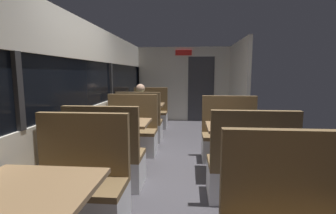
{
  "coord_description": "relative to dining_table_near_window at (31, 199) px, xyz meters",
  "views": [
    {
      "loc": [
        0.18,
        -3.6,
        1.5
      ],
      "look_at": [
        -0.21,
        1.0,
        0.86
      ],
      "focal_mm": 26.41,
      "sensor_mm": 36.0,
      "label": 1
    }
  ],
  "objects": [
    {
      "name": "bench_far_window_facing_end",
      "position": [
        0.0,
        3.79,
        -0.31
      ],
      "size": [
        0.95,
        0.5,
        1.1
      ],
      "color": "silver",
      "rests_on": "ground_plane"
    },
    {
      "name": "bench_mid_window_facing_entry",
      "position": [
        0.0,
        2.94,
        -0.31
      ],
      "size": [
        0.95,
        0.5,
        1.1
      ],
      "color": "silver",
      "rests_on": "ground_plane"
    },
    {
      "name": "coffee_cup_primary",
      "position": [
        0.06,
        4.56,
        0.15
      ],
      "size": [
        0.07,
        0.07,
        0.09
      ],
      "color": "#B23333",
      "rests_on": "dining_table_far_window"
    },
    {
      "name": "bench_near_window_facing_entry",
      "position": [
        0.0,
        0.7,
        -0.31
      ],
      "size": [
        0.95,
        0.5,
        1.1
      ],
      "color": "silver",
      "rests_on": "ground_plane"
    },
    {
      "name": "carriage_window_panel_left",
      "position": [
        -0.56,
        2.09,
        0.47
      ],
      "size": [
        0.09,
        8.48,
        2.3
      ],
      "color": "beige",
      "rests_on": "ground_plane"
    },
    {
      "name": "dining_table_rear_aisle",
      "position": [
        1.79,
        2.05,
        0.0
      ],
      "size": [
        0.9,
        0.7,
        0.74
      ],
      "color": "#9E9EA3",
      "rests_on": "ground_plane"
    },
    {
      "name": "bench_far_window_facing_entry",
      "position": [
        0.0,
        5.19,
        -0.31
      ],
      "size": [
        0.95,
        0.5,
        1.1
      ],
      "color": "silver",
      "rests_on": "ground_plane"
    },
    {
      "name": "bench_rear_aisle_facing_end",
      "position": [
        1.79,
        1.35,
        -0.31
      ],
      "size": [
        0.95,
        0.5,
        1.1
      ],
      "color": "silver",
      "rests_on": "ground_plane"
    },
    {
      "name": "dining_table_near_window",
      "position": [
        0.0,
        0.0,
        0.0
      ],
      "size": [
        0.9,
        0.7,
        0.74
      ],
      "color": "#9E9EA3",
      "rests_on": "ground_plane"
    },
    {
      "name": "ground_plane",
      "position": [
        0.89,
        2.09,
        -0.65
      ],
      "size": [
        3.3,
        9.2,
        0.02
      ],
      "primitive_type": "cube",
      "color": "#423F44"
    },
    {
      "name": "carriage_end_bulkhead",
      "position": [
        0.95,
        6.28,
        0.5
      ],
      "size": [
        2.9,
        0.11,
        2.3
      ],
      "color": "beige",
      "rests_on": "ground_plane"
    },
    {
      "name": "bench_mid_window_facing_end",
      "position": [
        0.0,
        1.55,
        -0.31
      ],
      "size": [
        0.95,
        0.5,
        1.1
      ],
      "color": "silver",
      "rests_on": "ground_plane"
    },
    {
      "name": "carriage_aisle_panel_right",
      "position": [
        2.34,
        5.09,
        0.51
      ],
      "size": [
        0.08,
        2.4,
        2.3
      ],
      "primitive_type": "cube",
      "color": "beige",
      "rests_on": "ground_plane"
    },
    {
      "name": "bench_rear_aisle_facing_entry",
      "position": [
        1.79,
        2.74,
        -0.31
      ],
      "size": [
        0.95,
        0.5,
        1.1
      ],
      "color": "silver",
      "rests_on": "ground_plane"
    },
    {
      "name": "dining_table_far_window",
      "position": [
        0.0,
        4.49,
        0.0
      ],
      "size": [
        0.9,
        0.7,
        0.74
      ],
      "color": "#9E9EA3",
      "rests_on": "ground_plane"
    },
    {
      "name": "dining_table_mid_window",
      "position": [
        0.0,
        2.25,
        0.0
      ],
      "size": [
        0.9,
        0.7,
        0.74
      ],
      "color": "#9E9EA3",
      "rests_on": "ground_plane"
    },
    {
      "name": "seated_passenger",
      "position": [
        0.0,
        3.86,
        -0.1
      ],
      "size": [
        0.47,
        0.55,
        1.26
      ],
      "color": "#26262D",
      "rests_on": "ground_plane"
    }
  ]
}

